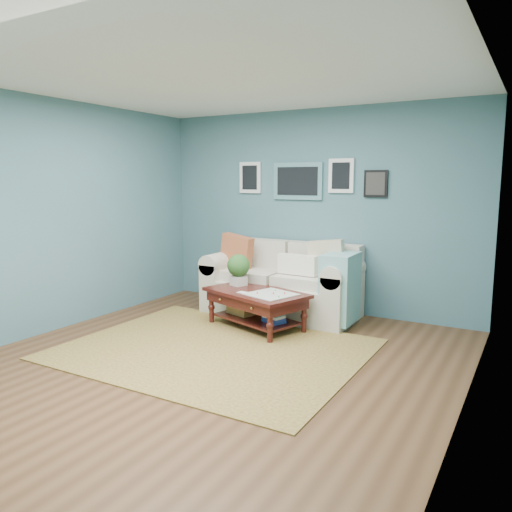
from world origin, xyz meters
The scene contains 4 objects.
room_shell centered at (0.00, 0.06, 1.36)m, with size 5.00×5.02×2.70m.
area_rug centered at (-0.21, 0.40, 0.01)m, with size 3.02×2.42×0.01m, color brown.
loveseat centered at (-0.15, 2.03, 0.43)m, with size 2.05×0.93×1.05m.
coffee_table centered at (-0.27, 1.32, 0.38)m, with size 1.37×1.05×0.85m.
Camera 1 is at (2.68, -3.75, 1.77)m, focal length 35.00 mm.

